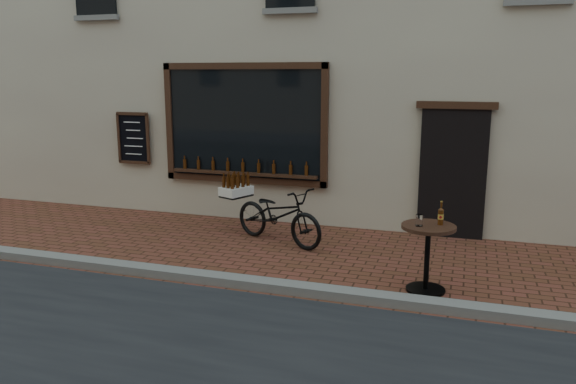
% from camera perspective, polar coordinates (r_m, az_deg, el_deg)
% --- Properties ---
extents(ground, '(90.00, 90.00, 0.00)m').
position_cam_1_polar(ground, '(7.22, -0.71, -10.63)').
color(ground, '#592F1C').
rests_on(ground, ground).
extents(kerb, '(90.00, 0.25, 0.12)m').
position_cam_1_polar(kerb, '(7.37, -0.20, -9.63)').
color(kerb, slate).
rests_on(kerb, ground).
extents(cargo_bicycle, '(2.16, 1.36, 1.02)m').
position_cam_1_polar(cargo_bicycle, '(9.32, -1.14, -2.23)').
color(cargo_bicycle, black).
rests_on(cargo_bicycle, ground).
extents(bistro_table, '(0.69, 0.69, 1.18)m').
position_cam_1_polar(bistro_table, '(7.42, 14.04, -5.17)').
color(bistro_table, black).
rests_on(bistro_table, ground).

